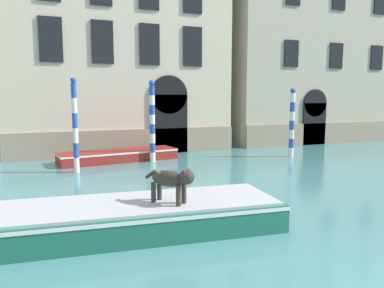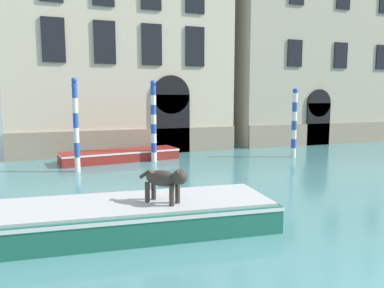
% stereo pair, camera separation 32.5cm
% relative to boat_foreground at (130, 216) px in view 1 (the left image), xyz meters
% --- Properties ---
extents(palazzo_left, '(12.15, 6.13, 14.61)m').
position_rel_boat_foreground_xyz_m(palazzo_left, '(2.33, 14.25, 6.92)').
color(palazzo_left, beige).
rests_on(palazzo_left, ground_plane).
extents(palazzo_right, '(13.03, 6.13, 16.84)m').
position_rel_boat_foreground_xyz_m(palazzo_right, '(15.94, 14.26, 8.03)').
color(palazzo_right, '#B2A893').
rests_on(palazzo_right, ground_plane).
extents(boat_foreground, '(7.18, 2.86, 0.70)m').
position_rel_boat_foreground_xyz_m(boat_foreground, '(0.00, 0.00, 0.00)').
color(boat_foreground, '#1E6651').
rests_on(boat_foreground, ground_plane).
extents(dog_on_deck, '(0.93, 1.02, 0.85)m').
position_rel_boat_foreground_xyz_m(dog_on_deck, '(0.88, -0.41, 0.88)').
color(dog_on_deck, '#332D28').
rests_on(dog_on_deck, boat_foreground).
extents(boat_moored_near_palazzo, '(5.79, 2.27, 0.52)m').
position_rel_boat_foreground_xyz_m(boat_moored_near_palazzo, '(1.49, 9.60, -0.10)').
color(boat_moored_near_palazzo, maroon).
rests_on(boat_moored_near_palazzo, ground_plane).
extents(mooring_pole_0, '(0.23, 0.23, 3.86)m').
position_rel_boat_foreground_xyz_m(mooring_pole_0, '(-0.61, 7.55, 1.58)').
color(mooring_pole_0, white).
rests_on(mooring_pole_0, ground_plane).
extents(mooring_pole_1, '(0.27, 0.27, 3.86)m').
position_rel_boat_foreground_xyz_m(mooring_pole_1, '(2.97, 8.83, 1.58)').
color(mooring_pole_1, white).
rests_on(mooring_pole_1, ground_plane).
extents(mooring_pole_2, '(0.27, 0.27, 3.52)m').
position_rel_boat_foreground_xyz_m(mooring_pole_2, '(10.05, 7.67, 1.41)').
color(mooring_pole_2, white).
rests_on(mooring_pole_2, ground_plane).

